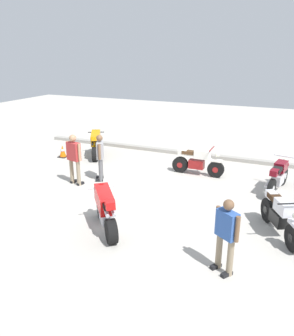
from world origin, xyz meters
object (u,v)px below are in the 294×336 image
at_px(motorcycle_orange_sportbike, 96,143).
at_px(traffic_cone, 63,151).
at_px(motorcycle_silver_cruiser, 280,215).
at_px(person_in_red_shirt, 74,156).
at_px(motorcycle_maroon_cruiser, 278,176).
at_px(motorcycle_cream_vintage, 198,162).
at_px(person_in_blue_shirt, 226,232).
at_px(motorcycle_red_sportbike, 105,208).
at_px(person_in_gray_shirt, 100,155).

bearing_deg(motorcycle_orange_sportbike, traffic_cone, 89.83).
xyz_separation_m(motorcycle_silver_cruiser, person_in_red_shirt, (-6.62, 0.80, 0.49)).
bearing_deg(traffic_cone, motorcycle_maroon_cruiser, -2.01).
relative_size(motorcycle_cream_vintage, motorcycle_silver_cruiser, 1.02).
xyz_separation_m(person_in_blue_shirt, traffic_cone, (-8.05, 5.30, -0.66)).
relative_size(motorcycle_red_sportbike, motorcycle_silver_cruiser, 0.83).
distance_m(person_in_blue_shirt, person_in_red_shirt, 6.36).
bearing_deg(person_in_blue_shirt, person_in_red_shirt, -82.76).
height_order(person_in_blue_shirt, traffic_cone, person_in_blue_shirt).
height_order(motorcycle_maroon_cruiser, person_in_red_shirt, person_in_red_shirt).
height_order(motorcycle_cream_vintage, motorcycle_orange_sportbike, motorcycle_orange_sportbike).
bearing_deg(motorcycle_orange_sportbike, person_in_red_shirt, 171.69).
bearing_deg(motorcycle_cream_vintage, motorcycle_orange_sportbike, 174.41).
relative_size(motorcycle_silver_cruiser, person_in_blue_shirt, 1.17).
xyz_separation_m(motorcycle_maroon_cruiser, person_in_gray_shirt, (-5.81, -1.41, 0.41)).
bearing_deg(person_in_red_shirt, motorcycle_silver_cruiser, -82.63).
bearing_deg(traffic_cone, motorcycle_orange_sportbike, 27.60).
height_order(motorcycle_cream_vintage, traffic_cone, motorcycle_cream_vintage).
bearing_deg(motorcycle_cream_vintage, person_in_red_shirt, -143.44).
distance_m(motorcycle_cream_vintage, person_in_gray_shirt, 3.57).
relative_size(motorcycle_silver_cruiser, motorcycle_orange_sportbike, 1.05).
distance_m(motorcycle_red_sportbike, traffic_cone, 6.83).
bearing_deg(person_in_gray_shirt, person_in_blue_shirt, 117.52).
distance_m(motorcycle_cream_vintage, motorcycle_maroon_cruiser, 2.87).
bearing_deg(motorcycle_silver_cruiser, person_in_blue_shirt, -52.09).
xyz_separation_m(motorcycle_orange_sportbike, person_in_red_shirt, (1.10, -3.10, 0.41)).
relative_size(motorcycle_cream_vintage, motorcycle_red_sportbike, 1.23).
xyz_separation_m(person_in_gray_shirt, traffic_cone, (-2.95, 1.72, -0.67)).
bearing_deg(motorcycle_red_sportbike, traffic_cone, 4.74).
relative_size(person_in_blue_shirt, person_in_red_shirt, 0.93).
relative_size(motorcycle_red_sportbike, person_in_red_shirt, 0.91).
bearing_deg(motorcycle_cream_vintage, motorcycle_maroon_cruiser, -9.65).
xyz_separation_m(person_in_gray_shirt, person_in_red_shirt, (-0.58, -0.72, 0.08)).
distance_m(person_in_gray_shirt, traffic_cone, 3.48).
bearing_deg(traffic_cone, person_in_red_shirt, -45.78).
distance_m(motorcycle_red_sportbike, motorcycle_orange_sportbike, 6.51).
relative_size(motorcycle_maroon_cruiser, traffic_cone, 3.91).
bearing_deg(person_in_red_shirt, motorcycle_maroon_cruiser, -57.35).
bearing_deg(motorcycle_silver_cruiser, motorcycle_orange_sportbike, -144.32).
xyz_separation_m(motorcycle_silver_cruiser, person_in_gray_shirt, (-6.04, 1.52, 0.41)).
relative_size(person_in_gray_shirt, person_in_red_shirt, 0.94).
xyz_separation_m(motorcycle_maroon_cruiser, motorcycle_orange_sportbike, (-7.49, 0.97, 0.07)).
distance_m(motorcycle_orange_sportbike, person_in_blue_shirt, 9.03).
relative_size(motorcycle_silver_cruiser, motorcycle_maroon_cruiser, 0.92).
height_order(motorcycle_maroon_cruiser, person_in_blue_shirt, person_in_blue_shirt).
height_order(motorcycle_red_sportbike, motorcycle_silver_cruiser, motorcycle_red_sportbike).
relative_size(motorcycle_orange_sportbike, person_in_red_shirt, 1.04).
bearing_deg(motorcycle_cream_vintage, motorcycle_silver_cruiser, -47.99).
relative_size(motorcycle_silver_cruiser, person_in_red_shirt, 1.09).
relative_size(motorcycle_cream_vintage, motorcycle_orange_sportbike, 1.07).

